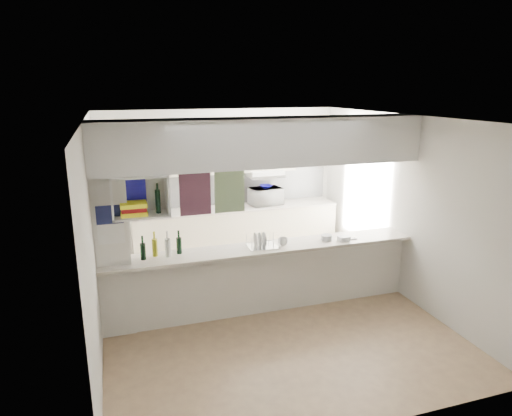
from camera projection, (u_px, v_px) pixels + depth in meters
name	position (u px, v px, depth m)	size (l,w,h in m)	color
floor	(264.00, 310.00, 6.26)	(4.80, 4.80, 0.00)	#8B6A50
ceiling	(265.00, 117.00, 5.59)	(4.80, 4.80, 0.00)	white
wall_back	(221.00, 183.00, 8.13)	(4.20, 4.20, 0.00)	silver
wall_left	(93.00, 235.00, 5.30)	(4.80, 4.80, 0.00)	silver
wall_right	(402.00, 207.00, 6.54)	(4.80, 4.80, 0.00)	silver
servery_partition	(251.00, 193.00, 5.78)	(4.20, 0.50, 2.60)	silver
cubby_shelf	(138.00, 198.00, 5.29)	(0.65, 0.35, 0.50)	white
kitchen_run	(234.00, 212.00, 8.06)	(3.60, 0.63, 2.24)	beige
microwave	(266.00, 196.00, 8.13)	(0.55, 0.37, 0.31)	white
bowl	(266.00, 186.00, 8.09)	(0.22, 0.22, 0.05)	#0E0B81
dish_rack	(263.00, 241.00, 5.99)	(0.41, 0.31, 0.21)	silver
cup	(283.00, 241.00, 6.02)	(0.13, 0.13, 0.10)	white
wine_bottles	(161.00, 247.00, 5.65)	(0.52, 0.15, 0.33)	black
plastic_tubs	(334.00, 238.00, 6.26)	(0.49, 0.23, 0.07)	silver
utensil_jar	(230.00, 203.00, 8.01)	(0.11, 0.11, 0.15)	black
knife_block	(200.00, 203.00, 7.87)	(0.11, 0.09, 0.22)	#54311D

